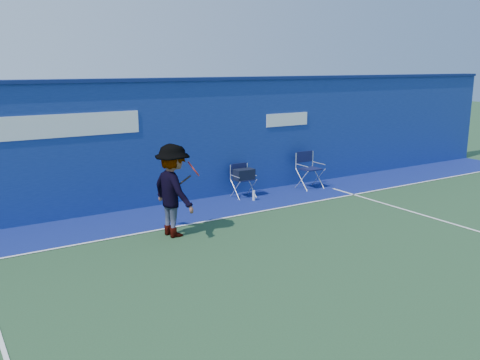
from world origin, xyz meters
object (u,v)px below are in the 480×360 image
directors_chair_right (310,177)px  directors_chair_left (243,184)px  water_bottle (254,196)px  tennis_player (173,190)px

directors_chair_right → directors_chair_left: bearing=176.1°
directors_chair_left → water_bottle: (0.03, -0.45, -0.23)m
tennis_player → water_bottle: bearing=26.1°
water_bottle → directors_chair_left: bearing=93.8°
directors_chair_left → directors_chair_right: size_ratio=0.85×
directors_chair_left → water_bottle: bearing=-86.2°
directors_chair_left → tennis_player: 3.43m
directors_chair_left → directors_chair_right: 2.11m
water_bottle → tennis_player: bearing=-153.9°
directors_chair_right → water_bottle: size_ratio=3.87×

